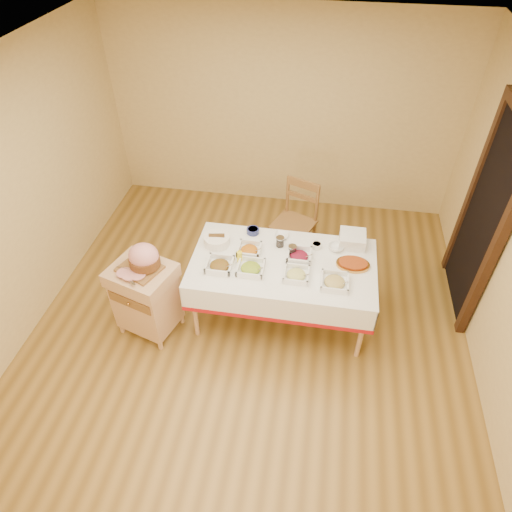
{
  "coord_description": "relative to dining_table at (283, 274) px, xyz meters",
  "views": [
    {
      "loc": [
        0.59,
        -3.02,
        3.77
      ],
      "look_at": [
        0.05,
        0.2,
        0.89
      ],
      "focal_mm": 32.0,
      "sensor_mm": 36.0,
      "label": 1
    }
  ],
  "objects": [
    {
      "name": "preserve_jar_left",
      "position": [
        -0.06,
        0.24,
        0.21
      ],
      "size": [
        0.09,
        0.09,
        0.11
      ],
      "color": "silver",
      "rests_on": "dining_table"
    },
    {
      "name": "bowl_white_imported",
      "position": [
        -0.06,
        0.39,
        0.18
      ],
      "size": [
        0.16,
        0.16,
        0.03
      ],
      "primitive_type": "imported",
      "rotation": [
        0.0,
        0.0,
        -0.12
      ],
      "color": "white",
      "rests_on": "dining_table"
    },
    {
      "name": "butcher_cart",
      "position": [
        -1.32,
        -0.4,
        -0.13
      ],
      "size": [
        0.7,
        0.64,
        0.83
      ],
      "color": "tan",
      "rests_on": "ground"
    },
    {
      "name": "serving_dish_f",
      "position": [
        0.15,
        0.08,
        0.2
      ],
      "size": [
        0.25,
        0.24,
        0.11
      ],
      "color": "white",
      "rests_on": "dining_table"
    },
    {
      "name": "room_shell",
      "position": [
        -0.3,
        -0.3,
        0.7
      ],
      "size": [
        5.0,
        5.0,
        5.0
      ],
      "color": "olive",
      "rests_on": "ground"
    },
    {
      "name": "small_bowl_right",
      "position": [
        0.31,
        0.28,
        0.19
      ],
      "size": [
        0.1,
        0.1,
        0.05
      ],
      "color": "white",
      "rests_on": "dining_table"
    },
    {
      "name": "plate_stack",
      "position": [
        0.66,
        0.4,
        0.23
      ],
      "size": [
        0.26,
        0.26,
        0.13
      ],
      "color": "white",
      "rests_on": "dining_table"
    },
    {
      "name": "bowl_small_imported",
      "position": [
        0.51,
        0.28,
        0.19
      ],
      "size": [
        0.2,
        0.2,
        0.05
      ],
      "primitive_type": "imported",
      "rotation": [
        0.0,
        0.0,
        0.38
      ],
      "color": "white",
      "rests_on": "dining_table"
    },
    {
      "name": "ham_on_board",
      "position": [
        -1.28,
        -0.37,
        0.34
      ],
      "size": [
        0.41,
        0.39,
        0.27
      ],
      "color": "brown",
      "rests_on": "butcher_cart"
    },
    {
      "name": "mustard_bottle",
      "position": [
        -0.42,
        -0.06,
        0.23
      ],
      "size": [
        0.05,
        0.05,
        0.16
      ],
      "color": "yellow",
      "rests_on": "dining_table"
    },
    {
      "name": "serving_dish_d",
      "position": [
        0.51,
        -0.23,
        0.19
      ],
      "size": [
        0.26,
        0.26,
        0.1
      ],
      "color": "white",
      "rests_on": "dining_table"
    },
    {
      "name": "preserve_jar_right",
      "position": [
        0.07,
        0.13,
        0.21
      ],
      "size": [
        0.09,
        0.09,
        0.11
      ],
      "color": "silver",
      "rests_on": "dining_table"
    },
    {
      "name": "small_bowl_mid",
      "position": [
        -0.37,
        0.41,
        0.19
      ],
      "size": [
        0.13,
        0.13,
        0.06
      ],
      "color": "navy",
      "rests_on": "dining_table"
    },
    {
      "name": "serving_dish_b",
      "position": [
        -0.29,
        -0.17,
        0.19
      ],
      "size": [
        0.25,
        0.25,
        0.1
      ],
      "color": "white",
      "rests_on": "dining_table"
    },
    {
      "name": "bread_basket",
      "position": [
        -0.71,
        0.17,
        0.21
      ],
      "size": [
        0.27,
        0.27,
        0.12
      ],
      "color": "white",
      "rests_on": "dining_table"
    },
    {
      "name": "small_bowl_left",
      "position": [
        -0.69,
        0.26,
        0.19
      ],
      "size": [
        0.12,
        0.12,
        0.06
      ],
      "color": "white",
      "rests_on": "dining_table"
    },
    {
      "name": "brass_platter",
      "position": [
        0.67,
        0.07,
        0.18
      ],
      "size": [
        0.33,
        0.24,
        0.04
      ],
      "color": "#C08536",
      "rests_on": "dining_table"
    },
    {
      "name": "dining_chair",
      "position": [
        0.03,
        1.01,
        -0.08
      ],
      "size": [
        0.57,
        0.56,
        1.0
      ],
      "color": "brown",
      "rests_on": "ground"
    },
    {
      "name": "serving_dish_c",
      "position": [
        0.15,
        -0.19,
        0.19
      ],
      "size": [
        0.24,
        0.24,
        0.1
      ],
      "color": "white",
      "rests_on": "dining_table"
    },
    {
      "name": "serving_dish_a",
      "position": [
        -0.6,
        -0.19,
        0.2
      ],
      "size": [
        0.26,
        0.25,
        0.11
      ],
      "color": "white",
      "rests_on": "dining_table"
    },
    {
      "name": "serving_dish_e",
      "position": [
        -0.35,
        0.09,
        0.2
      ],
      "size": [
        0.24,
        0.23,
        0.11
      ],
      "color": "white",
      "rests_on": "dining_table"
    },
    {
      "name": "dining_table",
      "position": [
        0.0,
        0.0,
        0.0
      ],
      "size": [
        1.82,
        1.02,
        0.76
      ],
      "color": "tan",
      "rests_on": "ground"
    },
    {
      "name": "doorway",
      "position": [
        1.9,
        0.6,
        0.51
      ],
      "size": [
        0.09,
        1.1,
        2.2
      ],
      "color": "black",
      "rests_on": "ground"
    }
  ]
}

